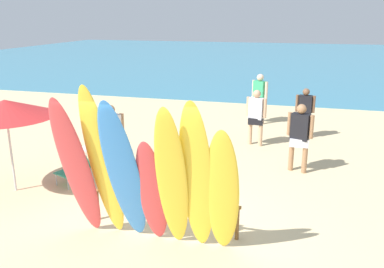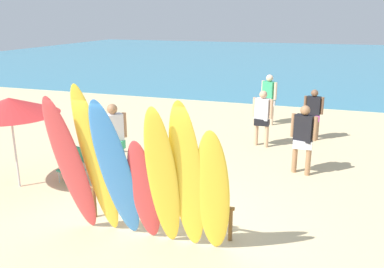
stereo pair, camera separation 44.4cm
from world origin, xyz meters
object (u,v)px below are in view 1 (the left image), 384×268
object	(u,v)px
beach_umbrella	(5,108)
surfboard_yellow_1	(103,166)
beachgoer_photographing	(256,114)
beach_chair_blue	(92,142)
surfboard_red_0	(77,170)
beachgoer_near_rack	(260,95)
surfboard_yellow_5	(197,180)
beach_chair_red	(75,165)
surfboard_rack	(164,204)
surfboard_yellow_6	(222,193)
surfboard_yellow_4	(172,181)
surfboard_blue_2	(124,175)
beachgoer_by_water	(305,110)
surfboard_red_3	(152,193)
beachgoer_midbeach	(111,136)
beachgoer_strolling	(300,133)

from	to	relation	value
beach_umbrella	surfboard_yellow_1	bearing A→B (deg)	-25.74
beachgoer_photographing	beach_chair_blue	size ratio (longest dim) A/B	2.01
surfboard_red_0	beachgoer_near_rack	world-z (taller)	surfboard_red_0
surfboard_yellow_5	beach_chair_red	distance (m)	4.10
surfboard_red_0	beach_umbrella	bearing A→B (deg)	150.95
surfboard_yellow_5	beachgoer_near_rack	xyz separation A→B (m)	(0.01, 8.55, -0.30)
surfboard_rack	surfboard_yellow_6	distance (m)	1.43
surfboard_yellow_4	beach_chair_red	distance (m)	3.82
surfboard_blue_2	surfboard_yellow_5	world-z (taller)	surfboard_yellow_5
surfboard_red_0	beach_chair_red	bearing A→B (deg)	124.77
beach_chair_red	surfboard_rack	bearing A→B (deg)	-7.29
surfboard_yellow_1	surfboard_yellow_6	size ratio (longest dim) A/B	1.28
surfboard_blue_2	beach_umbrella	world-z (taller)	surfboard_blue_2
surfboard_yellow_4	surfboard_yellow_5	xyz separation A→B (m)	(0.37, 0.06, 0.04)
surfboard_rack	beachgoer_by_water	size ratio (longest dim) A/B	1.77
beachgoer_by_water	surfboard_yellow_6	bearing A→B (deg)	87.08
surfboard_red_3	beachgoer_midbeach	size ratio (longest dim) A/B	1.15
surfboard_red_0	beach_chair_red	distance (m)	2.79
surfboard_blue_2	beachgoer_strolling	xyz separation A→B (m)	(2.62, 4.23, -0.32)
surfboard_rack	surfboard_yellow_1	size ratio (longest dim) A/B	0.95
beachgoer_by_water	surfboard_yellow_4	bearing A→B (deg)	81.51
beachgoer_photographing	surfboard_yellow_5	bearing A→B (deg)	104.34
surfboard_rack	beachgoer_midbeach	bearing A→B (deg)	134.88
surfboard_yellow_6	beachgoer_strolling	distance (m)	4.22
beachgoer_near_rack	beach_chair_blue	world-z (taller)	beachgoer_near_rack
surfboard_yellow_5	beach_umbrella	bearing A→B (deg)	162.97
beach_umbrella	beachgoer_near_rack	bearing A→B (deg)	58.14
surfboard_rack	surfboard_blue_2	xyz separation A→B (m)	(-0.39, -0.73, 0.80)
beachgoer_near_rack	surfboard_yellow_4	bearing A→B (deg)	-60.30
surfboard_rack	beachgoer_midbeach	xyz separation A→B (m)	(-1.95, 1.95, 0.52)
surfboard_yellow_6	beachgoer_by_water	distance (m)	7.17
surfboard_rack	surfboard_red_3	world-z (taller)	surfboard_red_3
surfboard_yellow_5	beachgoer_photographing	world-z (taller)	surfboard_yellow_5
beach_chair_blue	beachgoer_near_rack	bearing A→B (deg)	52.55
beachgoer_near_rack	beachgoer_strolling	distance (m)	4.62
surfboard_yellow_5	beach_chair_blue	bearing A→B (deg)	136.18
beachgoer_by_water	beach_umbrella	xyz separation A→B (m)	(-6.00, -5.78, 0.94)
surfboard_yellow_4	beachgoer_strolling	distance (m)	4.61
surfboard_red_0	surfboard_yellow_4	xyz separation A→B (m)	(1.59, 0.04, -0.03)
surfboard_red_3	beach_chair_red	distance (m)	3.40
beachgoer_strolling	beach_chair_red	xyz separation A→B (m)	(-4.86, -2.05, -0.54)
surfboard_blue_2	beachgoer_photographing	xyz separation A→B (m)	(1.36, 6.07, -0.35)
surfboard_rack	beachgoer_by_water	bearing A→B (deg)	70.31
surfboard_red_3	surfboard_yellow_4	size ratio (longest dim) A/B	0.76
surfboard_rack	beachgoer_photographing	size ratio (longest dim) A/B	1.67
surfboard_yellow_5	beachgoer_strolling	world-z (taller)	surfboard_yellow_5
beach_umbrella	surfboard_red_0	bearing A→B (deg)	-30.74
surfboard_yellow_6	beach_umbrella	size ratio (longest dim) A/B	1.10
beachgoer_strolling	beachgoer_photographing	world-z (taller)	beachgoer_strolling
surfboard_red_3	beachgoer_by_water	size ratio (longest dim) A/B	1.30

